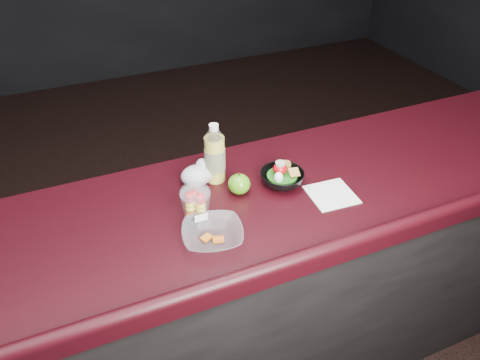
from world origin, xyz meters
The scene contains 8 objects.
counter centered at (0.00, 0.30, 0.51)m, with size 4.06×0.71×1.02m.
lemonade_bottle centered at (0.06, 0.46, 1.12)m, with size 0.08×0.08×0.24m.
fruit_cup centered at (-0.09, 0.26, 1.09)m, with size 0.10×0.10×0.15m.
green_apple centered at (0.11, 0.35, 1.06)m, with size 0.08×0.08×0.09m.
plastic_bag centered at (-0.01, 0.46, 1.06)m, with size 0.12×0.10×0.09m.
snack_bowl centered at (0.27, 0.33, 1.05)m, with size 0.21×0.21×0.09m.
takeout_bowl centered at (-0.07, 0.14, 1.04)m, with size 0.24×0.24×0.05m.
paper_napkin centered at (0.41, 0.20, 1.02)m, with size 0.16×0.16×0.00m, color white.
Camera 1 is at (-0.43, -0.91, 2.06)m, focal length 35.00 mm.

